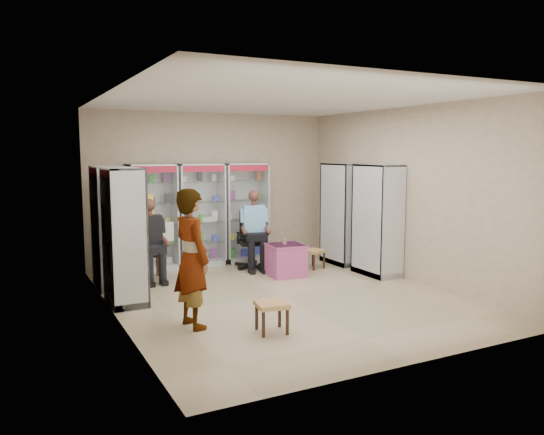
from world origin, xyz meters
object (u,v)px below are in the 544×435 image
cabinet_back_mid (200,215)px  woven_stool_b (272,317)px  cabinet_left_far (111,227)px  wooden_chair (150,253)px  seated_shopkeeper (254,232)px  woven_stool_a (313,259)px  office_chair (253,239)px  standing_man (192,259)px  cabinet_back_right (245,212)px  cabinet_right_near (377,220)px  cabinet_left_near (124,236)px  cabinet_back_left (152,218)px  cabinet_right_far (343,214)px  pink_trunk (286,260)px

cabinet_back_mid → woven_stool_b: (-0.54, -4.16, -0.81)m
cabinet_left_far → wooden_chair: size_ratio=2.13×
seated_shopkeeper → woven_stool_a: seated_shopkeeper is taller
cabinet_back_mid → office_chair: 1.15m
standing_man → woven_stool_a: bearing=-64.0°
cabinet_back_right → cabinet_right_near: 2.76m
cabinet_back_mid → seated_shopkeeper: bearing=-42.4°
cabinet_back_right → office_chair: size_ratio=1.80×
cabinet_back_mid → wooden_chair: cabinet_back_mid is taller
standing_man → seated_shopkeeper: bearing=-47.1°
cabinet_left_far → office_chair: 2.74m
cabinet_right_near → cabinet_left_near: (-4.46, 0.20, 0.00)m
cabinet_right_near → cabinet_left_far: (-4.46, 1.30, 0.00)m
cabinet_left_near → woven_stool_a: bearing=101.6°
cabinet_left_far → wooden_chair: cabinet_left_far is taller
cabinet_left_far → cabinet_back_right: bearing=108.2°
cabinet_back_right → cabinet_right_near: size_ratio=1.00×
cabinet_back_right → wooden_chair: bearing=-161.2°
cabinet_back_mid → seated_shopkeeper: size_ratio=1.42×
cabinet_back_left → cabinet_back_mid: same height
office_chair → standing_man: 3.57m
cabinet_right_far → cabinet_left_near: bearing=101.4°
cabinet_back_right → pink_trunk: bearing=-86.5°
woven_stool_a → cabinet_back_right: bearing=124.4°
cabinet_back_right → pink_trunk: cabinet_back_right is taller
office_chair → pink_trunk: size_ratio=1.84×
cabinet_left_far → wooden_chair: (0.68, 0.20, -0.53)m
cabinet_back_left → woven_stool_a: (2.77, -1.27, -0.82)m
cabinet_left_near → cabinet_back_left: bearing=155.4°
wooden_chair → woven_stool_a: (3.02, -0.54, -0.29)m
cabinet_left_far → cabinet_back_mid: bearing=116.3°
cabinet_back_left → cabinet_right_far: (3.53, -1.13, 0.00)m
cabinet_right_near → standing_man: cabinet_right_near is taller
cabinet_back_mid → pink_trunk: cabinet_back_mid is taller
cabinet_back_left → wooden_chair: 0.94m
cabinet_right_near → cabinet_left_far: same height
seated_shopkeeper → pink_trunk: seated_shopkeeper is taller
cabinet_left_far → seated_shopkeeper: size_ratio=1.42×
seated_shopkeeper → woven_stool_b: seated_shopkeeper is taller
pink_trunk → woven_stool_b: size_ratio=1.58×
cabinet_back_left → office_chair: bearing=-21.4°
cabinet_right_far → office_chair: (-1.77, 0.44, -0.45)m
cabinet_back_left → woven_stool_b: bearing=-84.4°
seated_shopkeeper → woven_stool_a: size_ratio=3.87×
woven_stool_a → cabinet_right_far: bearing=10.5°
cabinet_left_far → cabinet_right_far: bearing=87.4°
cabinet_back_left → standing_man: (-0.39, -3.51, -0.11)m
cabinet_back_right → woven_stool_b: cabinet_back_right is taller
seated_shopkeeper → standing_man: standing_man is taller
cabinet_right_near → office_chair: bearing=49.0°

